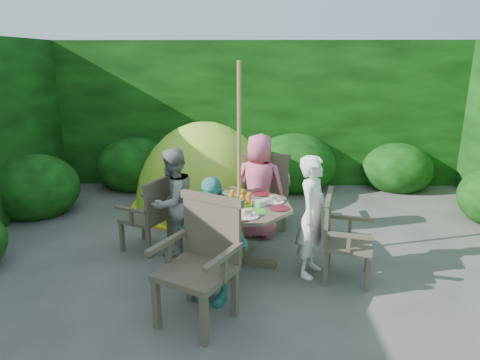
{
  "coord_description": "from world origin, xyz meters",
  "views": [
    {
      "loc": [
        -0.19,
        -3.92,
        2.24
      ],
      "look_at": [
        -0.3,
        0.87,
        0.85
      ],
      "focal_mm": 32.0,
      "sensor_mm": 36.0,
      "label": 1
    }
  ],
  "objects_px": {
    "garden_chair_left": "(150,214)",
    "child_right": "(313,216)",
    "child_left": "(173,202)",
    "child_back": "(259,186)",
    "garden_chair_front": "(202,259)",
    "dome_tent": "(206,205)",
    "child_front": "(212,240)",
    "parasol_pole": "(239,168)",
    "garden_chair_right": "(341,236)",
    "garden_chair_back": "(267,189)",
    "patio_table": "(240,214)"
  },
  "relations": [
    {
      "from": "parasol_pole",
      "to": "child_back",
      "type": "bearing_deg",
      "value": 73.06
    },
    {
      "from": "garden_chair_front",
      "to": "child_left",
      "type": "height_order",
      "value": "child_left"
    },
    {
      "from": "parasol_pole",
      "to": "child_back",
      "type": "relative_size",
      "value": 1.65
    },
    {
      "from": "garden_chair_front",
      "to": "patio_table",
      "type": "bearing_deg",
      "value": 101.84
    },
    {
      "from": "child_front",
      "to": "dome_tent",
      "type": "bearing_deg",
      "value": 121.7
    },
    {
      "from": "garden_chair_right",
      "to": "garden_chair_left",
      "type": "bearing_deg",
      "value": 87.57
    },
    {
      "from": "parasol_pole",
      "to": "garden_chair_left",
      "type": "xyz_separation_m",
      "value": [
        -1.06,
        0.31,
        -0.64
      ]
    },
    {
      "from": "child_back",
      "to": "child_front",
      "type": "bearing_deg",
      "value": 86.65
    },
    {
      "from": "child_left",
      "to": "dome_tent",
      "type": "distance_m",
      "value": 1.81
    },
    {
      "from": "parasol_pole",
      "to": "child_front",
      "type": "xyz_separation_m",
      "value": [
        -0.23,
        -0.77,
        -0.49
      ]
    },
    {
      "from": "garden_chair_back",
      "to": "dome_tent",
      "type": "distance_m",
      "value": 1.37
    },
    {
      "from": "garden_chair_left",
      "to": "child_back",
      "type": "relative_size",
      "value": 0.64
    },
    {
      "from": "garden_chair_back",
      "to": "child_right",
      "type": "xyz_separation_m",
      "value": [
        0.43,
        -1.27,
        0.1
      ]
    },
    {
      "from": "garden_chair_left",
      "to": "child_right",
      "type": "bearing_deg",
      "value": 99.56
    },
    {
      "from": "garden_chair_left",
      "to": "child_left",
      "type": "height_order",
      "value": "child_left"
    },
    {
      "from": "garden_chair_right",
      "to": "child_front",
      "type": "bearing_deg",
      "value": 123.2
    },
    {
      "from": "parasol_pole",
      "to": "child_right",
      "type": "distance_m",
      "value": 0.92
    },
    {
      "from": "garden_chair_right",
      "to": "garden_chair_left",
      "type": "relative_size",
      "value": 1.03
    },
    {
      "from": "child_left",
      "to": "child_back",
      "type": "xyz_separation_m",
      "value": [
        1.0,
        0.53,
        0.04
      ]
    },
    {
      "from": "child_back",
      "to": "dome_tent",
      "type": "bearing_deg",
      "value": -41.54
    },
    {
      "from": "garden_chair_left",
      "to": "child_front",
      "type": "xyz_separation_m",
      "value": [
        0.83,
        -1.08,
        0.15
      ]
    },
    {
      "from": "patio_table",
      "to": "parasol_pole",
      "type": "distance_m",
      "value": 0.52
    },
    {
      "from": "garden_chair_front",
      "to": "child_front",
      "type": "xyz_separation_m",
      "value": [
        0.07,
        0.28,
        0.05
      ]
    },
    {
      "from": "parasol_pole",
      "to": "child_front",
      "type": "height_order",
      "value": "parasol_pole"
    },
    {
      "from": "garden_chair_front",
      "to": "child_front",
      "type": "height_order",
      "value": "child_front"
    },
    {
      "from": "garden_chair_front",
      "to": "child_front",
      "type": "relative_size",
      "value": 0.86
    },
    {
      "from": "parasol_pole",
      "to": "child_back",
      "type": "distance_m",
      "value": 0.91
    },
    {
      "from": "patio_table",
      "to": "garden_chair_back",
      "type": "relative_size",
      "value": 1.46
    },
    {
      "from": "garden_chair_back",
      "to": "garden_chair_front",
      "type": "bearing_deg",
      "value": 75.52
    },
    {
      "from": "parasol_pole",
      "to": "child_left",
      "type": "height_order",
      "value": "parasol_pole"
    },
    {
      "from": "patio_table",
      "to": "child_front",
      "type": "relative_size",
      "value": 1.21
    },
    {
      "from": "garden_chair_left",
      "to": "child_right",
      "type": "distance_m",
      "value": 1.91
    },
    {
      "from": "garden_chair_front",
      "to": "child_front",
      "type": "distance_m",
      "value": 0.29
    },
    {
      "from": "garden_chair_left",
      "to": "child_left",
      "type": "xyz_separation_m",
      "value": [
        0.3,
        -0.08,
        0.17
      ]
    },
    {
      "from": "child_left",
      "to": "child_front",
      "type": "distance_m",
      "value": 1.13
    },
    {
      "from": "garden_chair_front",
      "to": "dome_tent",
      "type": "relative_size",
      "value": 0.4
    },
    {
      "from": "parasol_pole",
      "to": "garden_chair_front",
      "type": "distance_m",
      "value": 1.22
    },
    {
      "from": "garden_chair_front",
      "to": "dome_tent",
      "type": "distance_m",
      "value": 3.03
    },
    {
      "from": "garden_chair_left",
      "to": "child_front",
      "type": "bearing_deg",
      "value": 63.71
    },
    {
      "from": "parasol_pole",
      "to": "garden_chair_back",
      "type": "distance_m",
      "value": 1.23
    },
    {
      "from": "garden_chair_left",
      "to": "dome_tent",
      "type": "height_order",
      "value": "dome_tent"
    },
    {
      "from": "garden_chair_right",
      "to": "garden_chair_back",
      "type": "height_order",
      "value": "garden_chair_back"
    },
    {
      "from": "garden_chair_right",
      "to": "garden_chair_front",
      "type": "xyz_separation_m",
      "value": [
        -1.35,
        -0.72,
        0.09
      ]
    },
    {
      "from": "child_right",
      "to": "garden_chair_right",
      "type": "bearing_deg",
      "value": -81.52
    },
    {
      "from": "child_left",
      "to": "dome_tent",
      "type": "height_order",
      "value": "dome_tent"
    },
    {
      "from": "garden_chair_back",
      "to": "dome_tent",
      "type": "bearing_deg",
      "value": -41.42
    },
    {
      "from": "garden_chair_front",
      "to": "child_back",
      "type": "relative_size",
      "value": 0.79
    },
    {
      "from": "garden_chair_left",
      "to": "child_right",
      "type": "height_order",
      "value": "child_right"
    },
    {
      "from": "patio_table",
      "to": "child_back",
      "type": "height_order",
      "value": "child_back"
    },
    {
      "from": "child_left",
      "to": "dome_tent",
      "type": "bearing_deg",
      "value": -153.05
    }
  ]
}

